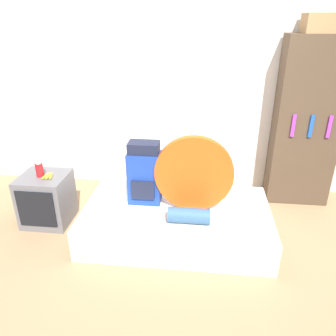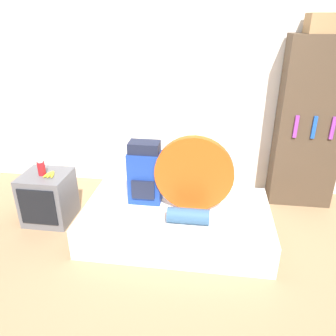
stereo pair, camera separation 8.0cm
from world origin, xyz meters
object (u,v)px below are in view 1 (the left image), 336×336
object	(u,v)px
canister	(39,170)
bookshelf	(306,124)
sleeping_roll	(189,216)
cardboard_box	(324,23)
television	(47,199)
backpack	(144,174)
tent_bag	(194,174)

from	to	relation	value
canister	bookshelf	size ratio (longest dim) A/B	0.08
sleeping_roll	cardboard_box	world-z (taller)	cardboard_box
television	bookshelf	bearing A→B (deg)	16.37
backpack	canister	xyz separation A→B (m)	(-1.14, -0.00, -0.01)
sleeping_roll	canister	xyz separation A→B (m)	(-1.63, 0.35, 0.24)
sleeping_roll	tent_bag	bearing A→B (deg)	84.59
television	bookshelf	distance (m)	3.12
backpack	bookshelf	world-z (taller)	bookshelf
tent_bag	cardboard_box	distance (m)	2.08
canister	cardboard_box	distance (m)	3.37
television	bookshelf	size ratio (longest dim) A/B	0.29
sleeping_roll	canister	bearing A→B (deg)	167.93
backpack	canister	bearing A→B (deg)	-179.77
cardboard_box	backpack	bearing A→B (deg)	-154.07
television	tent_bag	bearing A→B (deg)	-2.89
sleeping_roll	backpack	bearing A→B (deg)	144.10
backpack	television	world-z (taller)	backpack
bookshelf	backpack	bearing A→B (deg)	-154.40
backpack	tent_bag	world-z (taller)	tent_bag
tent_bag	sleeping_roll	distance (m)	0.42
television	canister	bearing A→B (deg)	-161.01
cardboard_box	television	bearing A→B (deg)	-163.43
tent_bag	backpack	bearing A→B (deg)	171.00
bookshelf	cardboard_box	xyz separation A→B (m)	(-0.01, 0.01, 1.09)
backpack	tent_bag	distance (m)	0.52
backpack	sleeping_roll	distance (m)	0.65
tent_bag	bookshelf	size ratio (longest dim) A/B	0.40
tent_bag	sleeping_roll	size ratio (longest dim) A/B	1.95
cardboard_box	canister	bearing A→B (deg)	-163.42
sleeping_roll	canister	size ratio (longest dim) A/B	2.42
tent_bag	cardboard_box	bearing A→B (deg)	36.79
backpack	tent_bag	size ratio (longest dim) A/B	0.85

